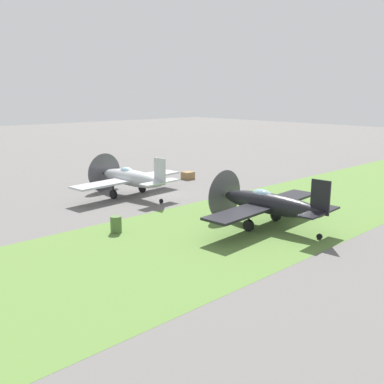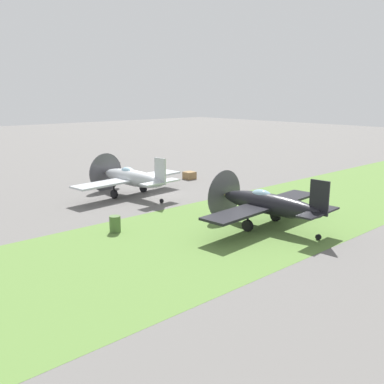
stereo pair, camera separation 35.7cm
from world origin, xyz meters
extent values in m
plane|color=#605E5B|center=(0.00, 0.00, 0.00)|extent=(160.00, 160.00, 0.00)
cube|color=#567A38|center=(0.00, -10.07, 0.00)|extent=(120.00, 11.00, 0.01)
ellipsoid|color=#B2B7BC|center=(-1.18, -0.14, 1.36)|extent=(1.75, 6.45, 1.16)
cube|color=#B2B7BC|center=(-1.21, 0.23, 1.22)|extent=(9.11, 2.43, 0.13)
cube|color=#B2B7BC|center=(-0.90, -3.04, 2.20)|extent=(0.19, 1.04, 1.78)
cube|color=#B2B7BC|center=(-0.90, -3.04, 1.45)|extent=(3.06, 1.12, 0.09)
cone|color=#B7B24C|center=(-1.50, 3.26, 1.36)|extent=(0.66, 0.71, 0.60)
cylinder|color=#4C4C51|center=(-1.48, 3.08, 1.36)|extent=(2.99, 0.32, 3.00)
ellipsoid|color=#8CB2C6|center=(-1.23, 0.42, 1.77)|extent=(0.78, 1.37, 0.66)
cylinder|color=black|center=(-2.57, 0.20, 0.32)|extent=(0.26, 0.65, 0.64)
cylinder|color=black|center=(-2.57, 0.20, 0.77)|extent=(0.11, 0.11, 0.90)
cylinder|color=black|center=(0.13, 0.45, 0.32)|extent=(0.26, 0.65, 0.64)
cylinder|color=black|center=(0.13, 0.45, 0.77)|extent=(0.11, 0.11, 0.90)
cylinder|color=black|center=(-0.90, -3.13, 0.15)|extent=(0.14, 0.31, 0.30)
ellipsoid|color=black|center=(0.10, -11.52, 1.36)|extent=(1.62, 6.43, 1.16)
cube|color=black|center=(0.08, -11.15, 1.22)|extent=(9.08, 2.24, 0.13)
cube|color=black|center=(0.31, -14.41, 2.20)|extent=(0.17, 1.03, 1.78)
cube|color=black|center=(0.31, -14.41, 1.45)|extent=(3.05, 1.06, 0.09)
cone|color=#B7B24C|center=(-0.14, -8.11, 1.36)|extent=(0.64, 0.70, 0.60)
cylinder|color=#4C4C51|center=(-0.13, -8.30, 1.36)|extent=(2.99, 0.25, 2.99)
ellipsoid|color=#8CB2C6|center=(0.06, -10.96, 1.76)|extent=(0.75, 1.35, 0.66)
cylinder|color=black|center=(-1.28, -11.15, 0.32)|extent=(0.25, 0.65, 0.64)
cylinder|color=black|center=(-1.28, -11.15, 0.77)|extent=(0.11, 0.11, 0.90)
cylinder|color=black|center=(1.42, -10.96, 0.32)|extent=(0.25, 0.65, 0.64)
cylinder|color=black|center=(1.42, -10.96, 0.77)|extent=(0.11, 0.11, 0.90)
cylinder|color=black|center=(0.32, -14.51, 0.15)|extent=(0.13, 0.31, 0.30)
cylinder|color=#9E998E|center=(1.58, 6.36, 0.44)|extent=(0.30, 0.30, 0.88)
cylinder|color=#9E998E|center=(1.58, 6.36, 1.19)|extent=(0.38, 0.38, 0.62)
sphere|color=tan|center=(1.58, 6.36, 1.61)|extent=(0.23, 0.23, 0.23)
cylinder|color=#9E998E|center=(1.81, 6.24, 1.19)|extent=(0.11, 0.11, 0.59)
cylinder|color=#9E998E|center=(1.36, 6.49, 1.19)|extent=(0.11, 0.11, 0.59)
cylinder|color=#476633|center=(-6.68, -6.49, 0.45)|extent=(0.60, 0.60, 0.90)
cube|color=olive|center=(6.24, 2.04, 0.32)|extent=(0.93, 0.93, 0.64)
camera|label=1|loc=(-18.71, -25.51, 7.23)|focal=40.40mm
camera|label=2|loc=(-18.44, -25.75, 7.23)|focal=40.40mm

